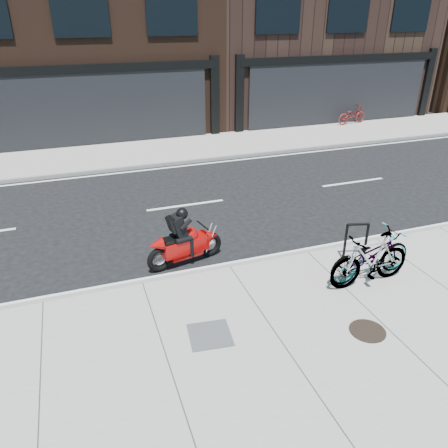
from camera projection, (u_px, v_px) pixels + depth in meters
name	position (u px, v px, depth m)	size (l,w,h in m)	color
ground	(205.00, 234.00, 11.68)	(120.00, 120.00, 0.00)	black
sidewalk_near	(291.00, 358.00, 7.42)	(60.00, 6.00, 0.13)	gray
sidewalk_far	(150.00, 152.00, 18.21)	(60.00, 3.50, 0.13)	gray
bike_rack	(356.00, 238.00, 10.03)	(0.54, 0.19, 0.93)	black
bicycle_front	(370.00, 255.00, 9.35)	(0.71, 2.03, 1.07)	gray
bicycle_rear	(370.00, 259.00, 9.11)	(0.54, 1.92, 1.15)	gray
motorcycle	(188.00, 240.00, 10.12)	(1.91, 0.68, 1.44)	black
bicycle_far	(352.00, 115.00, 22.19)	(0.60, 1.71, 0.90)	maroon
manhole_cover	(367.00, 331.00, 7.94)	(0.66, 0.66, 0.01)	black
utility_grate	(210.00, 335.00, 7.85)	(0.75, 0.75, 0.01)	#555557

